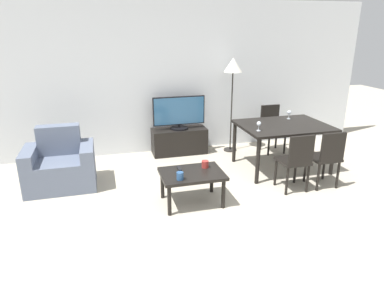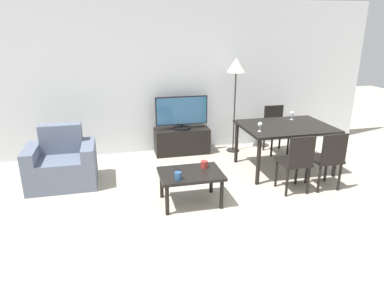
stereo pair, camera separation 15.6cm
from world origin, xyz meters
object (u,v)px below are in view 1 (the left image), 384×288
object	(u,v)px
armchair	(61,166)
wine_glass_center	(259,124)
tv_stand	(179,141)
tv	(179,113)
floor_lamp	(233,71)
dining_chair_near	(296,159)
dining_chair_near_right	(327,156)
coffee_table	(192,176)
cup_white_near	(180,176)
dining_table	(283,129)
remote_primary	(179,168)
wine_glass_left	(289,113)
cup_colored_far	(205,164)
dining_chair_far	(272,126)

from	to	relation	value
armchair	wine_glass_center	bearing A→B (deg)	-8.45
tv_stand	tv	bearing A→B (deg)	-90.00
floor_lamp	dining_chair_near	bearing A→B (deg)	-82.27
armchair	tv_stand	bearing A→B (deg)	24.71
dining_chair_near_right	floor_lamp	xyz separation A→B (m)	(-0.74, 1.84, 1.01)
coffee_table	cup_white_near	size ratio (longest dim) A/B	8.29
tv_stand	wine_glass_center	world-z (taller)	wine_glass_center
dining_chair_near	dining_chair_near_right	world-z (taller)	same
dining_table	wine_glass_center	xyz separation A→B (m)	(-0.54, -0.22, 0.18)
armchair	floor_lamp	world-z (taller)	floor_lamp
coffee_table	cup_white_near	xyz separation A→B (m)	(-0.20, -0.17, 0.11)
dining_table	remote_primary	world-z (taller)	dining_table
tv_stand	dining_chair_near_right	xyz separation A→B (m)	(1.71, -1.95, 0.25)
cup_white_near	wine_glass_left	size ratio (longest dim) A/B	0.67
remote_primary	wine_glass_center	xyz separation A→B (m)	(1.33, 0.42, 0.40)
armchair	dining_chair_near_right	size ratio (longest dim) A/B	1.13
tv	dining_chair_near	xyz separation A→B (m)	(1.22, -1.95, -0.28)
dining_chair_near	armchair	bearing A→B (deg)	162.10
floor_lamp	wine_glass_center	bearing A→B (deg)	-92.24
armchair	floor_lamp	bearing A→B (deg)	15.34
tv	tv_stand	bearing A→B (deg)	90.00
dining_table	cup_colored_far	size ratio (longest dim) A/B	14.67
wine_glass_left	coffee_table	bearing A→B (deg)	-151.41
tv_stand	dining_chair_far	xyz separation A→B (m)	(1.71, -0.30, 0.25)
dining_chair_far	dining_chair_near_right	bearing A→B (deg)	-90.00
remote_primary	dining_chair_near_right	bearing A→B (deg)	-5.05
dining_chair_near	remote_primary	bearing A→B (deg)	173.43
coffee_table	cup_white_near	world-z (taller)	cup_white_near
floor_lamp	wine_glass_center	xyz separation A→B (m)	(-0.05, -1.24, -0.65)
dining_chair_near_right	floor_lamp	bearing A→B (deg)	111.93
dining_chair_near	dining_chair_near_right	size ratio (longest dim) A/B	1.00
armchair	tv_stand	distance (m)	2.19
wine_glass_center	tv	bearing A→B (deg)	124.37
tv_stand	wine_glass_left	distance (m)	2.01
tv_stand	remote_primary	distance (m)	1.82
dining_chair_far	floor_lamp	distance (m)	1.27
dining_chair_near	cup_colored_far	bearing A→B (deg)	173.36
cup_colored_far	wine_glass_center	size ratio (longest dim) A/B	0.66
tv	dining_table	bearing A→B (deg)	-37.45
armchair	remote_primary	bearing A→B (deg)	-28.27
tv_stand	wine_glass_left	xyz separation A→B (m)	(1.73, -0.82, 0.61)
armchair	wine_glass_left	world-z (taller)	wine_glass_left
floor_lamp	cup_colored_far	xyz separation A→B (m)	(-1.03, -1.69, -1.01)
dining_chair_far	dining_chair_near	bearing A→B (deg)	-106.62
dining_chair_near	cup_white_near	world-z (taller)	dining_chair_near
armchair	dining_chair_near_right	world-z (taller)	armchair
wine_glass_left	cup_white_near	bearing A→B (deg)	-150.12
tv	dining_chair_near	world-z (taller)	tv
dining_chair_near_right	cup_white_near	bearing A→B (deg)	-176.38
remote_primary	cup_colored_far	distance (m)	0.35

